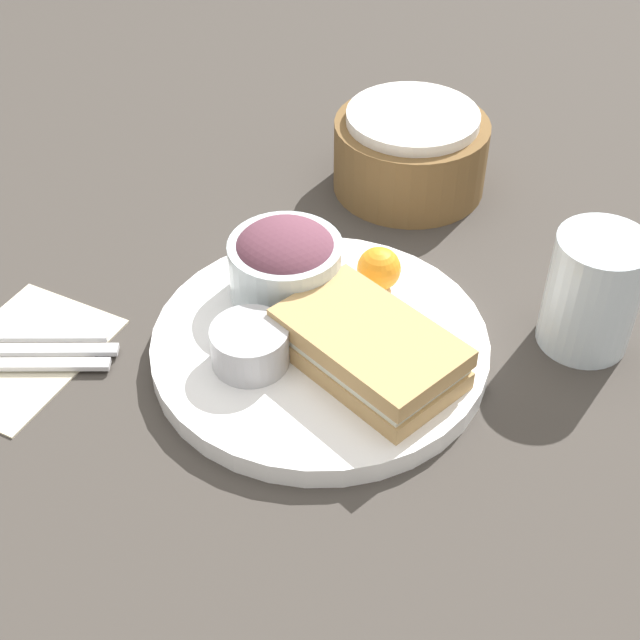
{
  "coord_description": "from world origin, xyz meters",
  "views": [
    {
      "loc": [
        0.25,
        -0.5,
        0.54
      ],
      "look_at": [
        0.0,
        0.0,
        0.04
      ],
      "focal_mm": 50.0,
      "sensor_mm": 36.0,
      "label": 1
    }
  ],
  "objects_px": {
    "plate": "(320,346)",
    "salad_bowl": "(285,262)",
    "dressing_cup": "(250,346)",
    "spoon": "(25,336)",
    "drink_glass": "(593,292)",
    "fork": "(15,364)",
    "knife": "(20,350)",
    "bread_basket": "(410,152)",
    "sandwich": "(369,348)"
  },
  "relations": [
    {
      "from": "plate",
      "to": "drink_glass",
      "type": "relative_size",
      "value": 2.68
    },
    {
      "from": "sandwich",
      "to": "dressing_cup",
      "type": "relative_size",
      "value": 2.65
    },
    {
      "from": "dressing_cup",
      "to": "bread_basket",
      "type": "height_order",
      "value": "bread_basket"
    },
    {
      "from": "dressing_cup",
      "to": "knife",
      "type": "height_order",
      "value": "dressing_cup"
    },
    {
      "from": "drink_glass",
      "to": "salad_bowl",
      "type": "bearing_deg",
      "value": -161.7
    },
    {
      "from": "knife",
      "to": "dressing_cup",
      "type": "bearing_deg",
      "value": 171.81
    },
    {
      "from": "salad_bowl",
      "to": "bread_basket",
      "type": "bearing_deg",
      "value": 85.31
    },
    {
      "from": "salad_bowl",
      "to": "fork",
      "type": "xyz_separation_m",
      "value": [
        -0.17,
        -0.17,
        -0.05
      ]
    },
    {
      "from": "plate",
      "to": "salad_bowl",
      "type": "height_order",
      "value": "salad_bowl"
    },
    {
      "from": "fork",
      "to": "bread_basket",
      "type": "bearing_deg",
      "value": -141.63
    },
    {
      "from": "bread_basket",
      "to": "fork",
      "type": "distance_m",
      "value": 0.46
    },
    {
      "from": "fork",
      "to": "knife",
      "type": "bearing_deg",
      "value": -90.0
    },
    {
      "from": "bread_basket",
      "to": "knife",
      "type": "relative_size",
      "value": 0.96
    },
    {
      "from": "sandwich",
      "to": "bread_basket",
      "type": "relative_size",
      "value": 1.05
    },
    {
      "from": "fork",
      "to": "dressing_cup",
      "type": "bearing_deg",
      "value": 176.85
    },
    {
      "from": "dressing_cup",
      "to": "spoon",
      "type": "relative_size",
      "value": 0.44
    },
    {
      "from": "sandwich",
      "to": "bread_basket",
      "type": "xyz_separation_m",
      "value": [
        -0.09,
        0.29,
        0.0
      ]
    },
    {
      "from": "salad_bowl",
      "to": "dressing_cup",
      "type": "height_order",
      "value": "salad_bowl"
    },
    {
      "from": "salad_bowl",
      "to": "fork",
      "type": "relative_size",
      "value": 0.62
    },
    {
      "from": "dressing_cup",
      "to": "bread_basket",
      "type": "relative_size",
      "value": 0.4
    },
    {
      "from": "dressing_cup",
      "to": "bread_basket",
      "type": "distance_m",
      "value": 0.33
    },
    {
      "from": "dressing_cup",
      "to": "drink_glass",
      "type": "height_order",
      "value": "drink_glass"
    },
    {
      "from": "plate",
      "to": "fork",
      "type": "xyz_separation_m",
      "value": [
        -0.22,
        -0.13,
        -0.0
      ]
    },
    {
      "from": "drink_glass",
      "to": "knife",
      "type": "relative_size",
      "value": 0.64
    },
    {
      "from": "sandwich",
      "to": "spoon",
      "type": "bearing_deg",
      "value": -163.01
    },
    {
      "from": "knife",
      "to": "spoon",
      "type": "relative_size",
      "value": 1.17
    },
    {
      "from": "fork",
      "to": "spoon",
      "type": "bearing_deg",
      "value": -90.0
    },
    {
      "from": "salad_bowl",
      "to": "dressing_cup",
      "type": "bearing_deg",
      "value": -80.05
    },
    {
      "from": "plate",
      "to": "dressing_cup",
      "type": "height_order",
      "value": "dressing_cup"
    },
    {
      "from": "fork",
      "to": "sandwich",
      "type": "bearing_deg",
      "value": 176.69
    },
    {
      "from": "knife",
      "to": "fork",
      "type": "bearing_deg",
      "value": 90.0
    },
    {
      "from": "sandwich",
      "to": "bread_basket",
      "type": "height_order",
      "value": "bread_basket"
    },
    {
      "from": "sandwich",
      "to": "dressing_cup",
      "type": "bearing_deg",
      "value": -156.57
    },
    {
      "from": "sandwich",
      "to": "spoon",
      "type": "relative_size",
      "value": 1.18
    },
    {
      "from": "knife",
      "to": "salad_bowl",
      "type": "bearing_deg",
      "value": -165.5
    },
    {
      "from": "sandwich",
      "to": "drink_glass",
      "type": "relative_size",
      "value": 1.58
    },
    {
      "from": "sandwich",
      "to": "dressing_cup",
      "type": "distance_m",
      "value": 0.1
    },
    {
      "from": "sandwich",
      "to": "bread_basket",
      "type": "distance_m",
      "value": 0.31
    },
    {
      "from": "plate",
      "to": "fork",
      "type": "relative_size",
      "value": 1.79
    },
    {
      "from": "spoon",
      "to": "drink_glass",
      "type": "bearing_deg",
      "value": -179.88
    },
    {
      "from": "dressing_cup",
      "to": "fork",
      "type": "height_order",
      "value": "dressing_cup"
    },
    {
      "from": "spoon",
      "to": "plate",
      "type": "bearing_deg",
      "value": 176.04
    },
    {
      "from": "plate",
      "to": "bread_basket",
      "type": "height_order",
      "value": "bread_basket"
    },
    {
      "from": "drink_glass",
      "to": "fork",
      "type": "xyz_separation_m",
      "value": [
        -0.42,
        -0.26,
        -0.05
      ]
    },
    {
      "from": "salad_bowl",
      "to": "knife",
      "type": "xyz_separation_m",
      "value": [
        -0.18,
        -0.16,
        -0.05
      ]
    },
    {
      "from": "plate",
      "to": "sandwich",
      "type": "xyz_separation_m",
      "value": [
        0.05,
        -0.01,
        0.03
      ]
    },
    {
      "from": "drink_glass",
      "to": "spoon",
      "type": "xyz_separation_m",
      "value": [
        -0.44,
        -0.22,
        -0.05
      ]
    },
    {
      "from": "bread_basket",
      "to": "fork",
      "type": "relative_size",
      "value": 1.0
    },
    {
      "from": "plate",
      "to": "spoon",
      "type": "bearing_deg",
      "value": -156.88
    },
    {
      "from": "drink_glass",
      "to": "bread_basket",
      "type": "bearing_deg",
      "value": 145.8
    }
  ]
}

